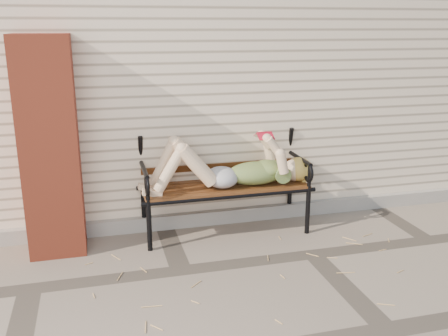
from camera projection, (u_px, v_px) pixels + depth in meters
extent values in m
plane|color=gray|center=(313.00, 254.00, 4.67)|extent=(80.00, 80.00, 0.00)
cube|color=beige|center=(229.00, 67.00, 7.05)|extent=(8.00, 4.00, 3.00)
cube|color=#9E968E|center=(277.00, 211.00, 5.55)|extent=(8.00, 0.10, 0.15)
cube|color=#AD3F27|center=(50.00, 147.00, 4.53)|extent=(0.50, 0.50, 2.00)
cylinder|color=black|center=(149.00, 226.00, 4.69)|extent=(0.05, 0.05, 0.49)
cylinder|color=black|center=(144.00, 208.00, 5.15)|extent=(0.05, 0.05, 0.49)
cylinder|color=black|center=(308.00, 211.00, 5.09)|extent=(0.05, 0.05, 0.49)
cylinder|color=black|center=(290.00, 195.00, 5.54)|extent=(0.05, 0.05, 0.49)
cube|color=#593416|center=(225.00, 187.00, 5.05)|extent=(1.66, 0.53, 0.03)
cylinder|color=black|center=(232.00, 197.00, 4.83)|extent=(1.75, 0.04, 0.04)
cylinder|color=black|center=(219.00, 182.00, 5.28)|extent=(1.75, 0.04, 0.04)
torus|color=black|center=(216.00, 127.00, 5.24)|extent=(0.30, 0.04, 0.30)
ellipsoid|color=#093943|center=(255.00, 173.00, 5.06)|extent=(0.59, 0.34, 0.23)
ellipsoid|color=#093943|center=(267.00, 169.00, 5.08)|extent=(0.28, 0.33, 0.17)
ellipsoid|color=#BABBC0|center=(222.00, 177.00, 4.98)|extent=(0.33, 0.37, 0.21)
sphere|color=beige|center=(294.00, 170.00, 5.16)|extent=(0.24, 0.24, 0.24)
ellipsoid|color=#E6BF56|center=(299.00, 169.00, 5.18)|extent=(0.27, 0.28, 0.25)
cube|color=#B1142A|center=(264.00, 133.00, 4.97)|extent=(0.15, 0.02, 0.02)
cube|color=beige|center=(266.00, 137.00, 4.93)|extent=(0.15, 0.10, 0.05)
cube|color=beige|center=(263.00, 135.00, 5.02)|extent=(0.15, 0.10, 0.05)
cube|color=#B1142A|center=(266.00, 136.00, 4.93)|extent=(0.16, 0.10, 0.06)
cube|color=#B1142A|center=(263.00, 134.00, 5.02)|extent=(0.16, 0.10, 0.06)
cylinder|color=tan|center=(365.00, 243.00, 4.89)|extent=(0.10, 0.03, 0.01)
cylinder|color=tan|center=(335.00, 288.00, 4.06)|extent=(0.07, 0.12, 0.01)
cylinder|color=tan|center=(271.00, 236.00, 5.07)|extent=(0.08, 0.09, 0.01)
cylinder|color=tan|center=(367.00, 297.00, 3.93)|extent=(0.07, 0.06, 0.01)
cylinder|color=tan|center=(338.00, 318.00, 3.65)|extent=(0.05, 0.12, 0.01)
cylinder|color=tan|center=(432.00, 289.00, 4.04)|extent=(0.03, 0.11, 0.01)
cylinder|color=tan|center=(143.00, 251.00, 4.73)|extent=(0.07, 0.12, 0.01)
cylinder|color=tan|center=(123.00, 260.00, 4.55)|extent=(0.11, 0.04, 0.01)
cylinder|color=tan|center=(221.00, 326.00, 3.55)|extent=(0.03, 0.08, 0.01)
cylinder|color=tan|center=(370.00, 301.00, 3.87)|extent=(0.11, 0.07, 0.01)
cylinder|color=tan|center=(114.00, 272.00, 4.33)|extent=(0.07, 0.08, 0.01)
cylinder|color=tan|center=(282.00, 238.00, 5.02)|extent=(0.12, 0.09, 0.01)
cylinder|color=tan|center=(119.00, 253.00, 4.69)|extent=(0.09, 0.01, 0.01)
cylinder|color=tan|center=(364.00, 309.00, 3.76)|extent=(0.07, 0.12, 0.01)
cylinder|color=tan|center=(354.00, 238.00, 5.01)|extent=(0.09, 0.10, 0.01)
cylinder|color=tan|center=(188.00, 323.00, 3.59)|extent=(0.02, 0.07, 0.01)
cylinder|color=tan|center=(225.00, 263.00, 4.49)|extent=(0.12, 0.06, 0.01)
cylinder|color=tan|center=(159.00, 283.00, 4.14)|extent=(0.07, 0.08, 0.01)
cylinder|color=tan|center=(248.00, 255.00, 4.64)|extent=(0.12, 0.05, 0.01)
cylinder|color=tan|center=(104.00, 314.00, 3.70)|extent=(0.09, 0.14, 0.01)
cylinder|color=tan|center=(430.00, 300.00, 3.89)|extent=(0.04, 0.14, 0.01)
cylinder|color=tan|center=(304.00, 237.00, 5.04)|extent=(0.02, 0.08, 0.01)
cylinder|color=tan|center=(161.00, 259.00, 4.57)|extent=(0.02, 0.08, 0.01)
cylinder|color=tan|center=(416.00, 302.00, 3.86)|extent=(0.09, 0.09, 0.01)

